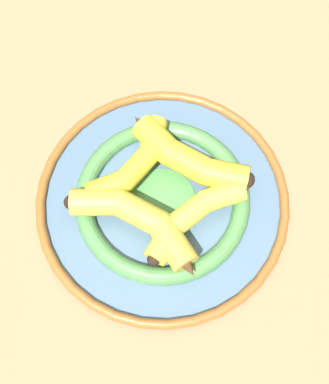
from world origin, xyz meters
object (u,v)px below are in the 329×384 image
(banana_a, at_px, (187,157))
(banana_c, at_px, (138,220))
(banana_b, at_px, (195,215))
(banana_d, at_px, (132,165))
(decorative_bowl, at_px, (165,197))

(banana_a, bearing_deg, banana_c, -94.43)
(banana_b, relative_size, banana_d, 1.03)
(banana_b, xyz_separation_m, banana_c, (-0.05, -0.06, 0.00))
(banana_c, bearing_deg, banana_d, -53.09)
(banana_c, bearing_deg, decorative_bowl, -97.39)
(banana_d, bearing_deg, decorative_bowl, -88.21)
(banana_a, xyz_separation_m, banana_b, (0.06, -0.05, -0.00))
(banana_d, bearing_deg, banana_b, -91.03)
(banana_b, height_order, banana_c, banana_c)
(banana_b, bearing_deg, decorative_bowl, -81.86)
(banana_a, relative_size, banana_d, 1.12)
(banana_a, xyz_separation_m, banana_d, (-0.05, -0.06, -0.00))
(banana_b, bearing_deg, banana_d, -78.95)
(decorative_bowl, height_order, banana_d, banana_d)
(decorative_bowl, relative_size, banana_d, 2.07)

